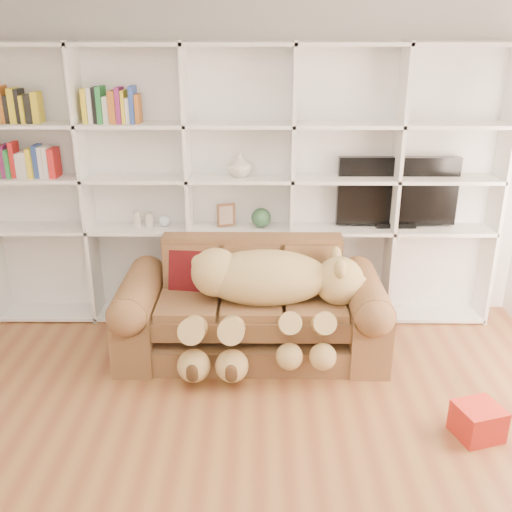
{
  "coord_description": "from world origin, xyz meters",
  "views": [
    {
      "loc": [
        0.18,
        -2.44,
        2.43
      ],
      "look_at": [
        0.14,
        1.63,
        0.85
      ],
      "focal_mm": 40.0,
      "sensor_mm": 36.0,
      "label": 1
    }
  ],
  "objects_px": {
    "gift_box": "(478,421)",
    "sofa": "(252,313)",
    "tv": "(397,193)",
    "teddy_bear": "(266,292)"
  },
  "relations": [
    {
      "from": "gift_box",
      "to": "teddy_bear",
      "type": "bearing_deg",
      "value": 146.3
    },
    {
      "from": "teddy_bear",
      "to": "gift_box",
      "type": "height_order",
      "value": "teddy_bear"
    },
    {
      "from": "teddy_bear",
      "to": "gift_box",
      "type": "relative_size",
      "value": 5.36
    },
    {
      "from": "gift_box",
      "to": "tv",
      "type": "relative_size",
      "value": 0.26
    },
    {
      "from": "sofa",
      "to": "tv",
      "type": "height_order",
      "value": "tv"
    },
    {
      "from": "gift_box",
      "to": "tv",
      "type": "distance_m",
      "value": 2.05
    },
    {
      "from": "sofa",
      "to": "teddy_bear",
      "type": "bearing_deg",
      "value": -56.95
    },
    {
      "from": "sofa",
      "to": "tv",
      "type": "relative_size",
      "value": 2.04
    },
    {
      "from": "gift_box",
      "to": "tv",
      "type": "height_order",
      "value": "tv"
    },
    {
      "from": "gift_box",
      "to": "sofa",
      "type": "bearing_deg",
      "value": 143.68
    }
  ]
}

